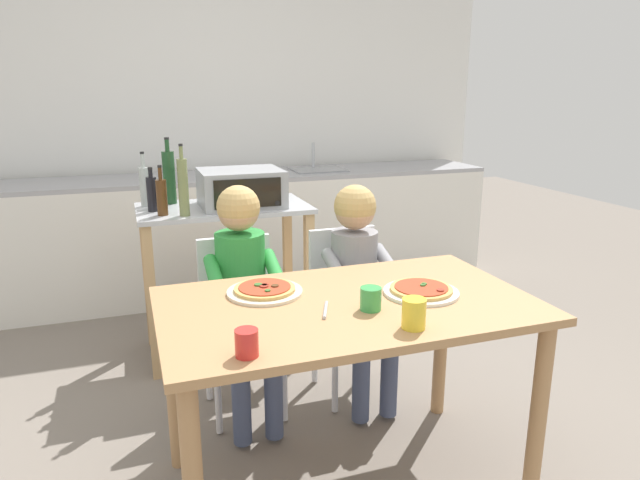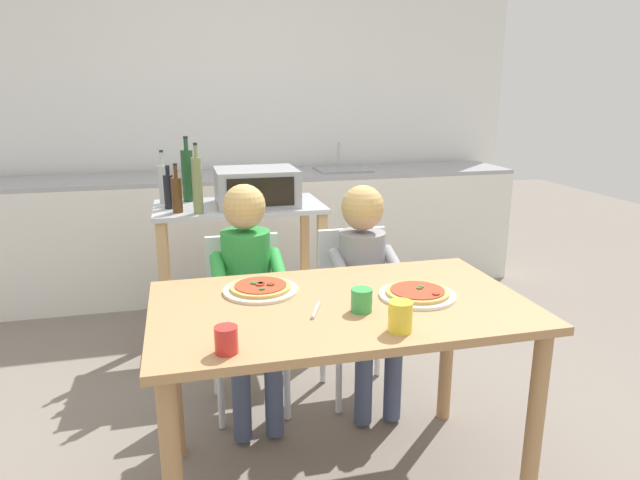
# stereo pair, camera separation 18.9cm
# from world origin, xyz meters

# --- Properties ---
(ground_plane) EXTENTS (10.81, 10.81, 0.00)m
(ground_plane) POSITION_xyz_m (0.00, 1.08, 0.00)
(ground_plane) COLOR slate
(back_wall_tiled) EXTENTS (4.43, 0.12, 2.70)m
(back_wall_tiled) POSITION_xyz_m (0.00, 2.76, 1.35)
(back_wall_tiled) COLOR white
(back_wall_tiled) RESTS_ON ground
(kitchen_counter) EXTENTS (3.99, 0.60, 1.08)m
(kitchen_counter) POSITION_xyz_m (0.00, 2.35, 0.44)
(kitchen_counter) COLOR silver
(kitchen_counter) RESTS_ON ground
(kitchen_island_cart) EXTENTS (0.93, 0.52, 0.86)m
(kitchen_island_cart) POSITION_xyz_m (-0.21, 1.32, 0.57)
(kitchen_island_cart) COLOR #B7BABF
(kitchen_island_cart) RESTS_ON ground
(toaster_oven) EXTENTS (0.44, 0.37, 0.20)m
(toaster_oven) POSITION_xyz_m (-0.11, 1.29, 0.96)
(toaster_oven) COLOR #999BA0
(toaster_oven) RESTS_ON kitchen_island_cart
(bottle_clear_vinegar) EXTENTS (0.05, 0.05, 0.26)m
(bottle_clear_vinegar) POSITION_xyz_m (-0.54, 1.19, 0.96)
(bottle_clear_vinegar) COLOR #4C2D14
(bottle_clear_vinegar) RESTS_ON kitchen_island_cart
(bottle_tall_green_wine) EXTENTS (0.05, 0.05, 0.36)m
(bottle_tall_green_wine) POSITION_xyz_m (-0.44, 1.14, 1.01)
(bottle_tall_green_wine) COLOR olive
(bottle_tall_green_wine) RESTS_ON kitchen_island_cart
(bottle_squat_spirits) EXTENTS (0.05, 0.05, 0.23)m
(bottle_squat_spirits) POSITION_xyz_m (-0.59, 1.30, 0.96)
(bottle_squat_spirits) COLOR black
(bottle_squat_spirits) RESTS_ON kitchen_island_cart
(bottle_slim_sauce) EXTENTS (0.07, 0.07, 0.37)m
(bottle_slim_sauce) POSITION_xyz_m (-0.48, 1.49, 1.01)
(bottle_slim_sauce) COLOR #1E4723
(bottle_slim_sauce) RESTS_ON kitchen_island_cart
(bottle_brown_beer) EXTENTS (0.05, 0.05, 0.30)m
(bottle_brown_beer) POSITION_xyz_m (-0.62, 1.46, 0.98)
(bottle_brown_beer) COLOR #ADB7B2
(bottle_brown_beer) RESTS_ON kitchen_island_cart
(dining_table) EXTENTS (1.32, 0.78, 0.76)m
(dining_table) POSITION_xyz_m (0.00, 0.00, 0.65)
(dining_table) COLOR #AD7F51
(dining_table) RESTS_ON ground
(dining_chair_left) EXTENTS (0.36, 0.36, 0.81)m
(dining_chair_left) POSITION_xyz_m (-0.26, 0.69, 0.48)
(dining_chair_left) COLOR silver
(dining_chair_left) RESTS_ON ground
(dining_chair_right) EXTENTS (0.36, 0.36, 0.81)m
(dining_chair_right) POSITION_xyz_m (0.28, 0.69, 0.48)
(dining_chair_right) COLOR silver
(dining_chair_right) RESTS_ON ground
(child_in_green_shirt) EXTENTS (0.32, 0.42, 1.07)m
(child_in_green_shirt) POSITION_xyz_m (-0.26, 0.57, 0.68)
(child_in_green_shirt) COLOR #424C6B
(child_in_green_shirt) RESTS_ON ground
(child_in_grey_shirt) EXTENTS (0.32, 0.42, 1.04)m
(child_in_grey_shirt) POSITION_xyz_m (0.28, 0.57, 0.68)
(child_in_grey_shirt) COLOR #424C6B
(child_in_grey_shirt) RESTS_ON ground
(pizza_plate_cream) EXTENTS (0.28, 0.28, 0.03)m
(pizza_plate_cream) POSITION_xyz_m (-0.26, 0.18, 0.77)
(pizza_plate_cream) COLOR beige
(pizza_plate_cream) RESTS_ON dining_table
(pizza_plate_white) EXTENTS (0.28, 0.28, 0.03)m
(pizza_plate_white) POSITION_xyz_m (0.28, -0.02, 0.77)
(pizza_plate_white) COLOR white
(pizza_plate_white) RESTS_ON dining_table
(drinking_cup_green) EXTENTS (0.07, 0.07, 0.08)m
(drinking_cup_green) POSITION_xyz_m (0.05, -0.10, 0.80)
(drinking_cup_green) COLOR green
(drinking_cup_green) RESTS_ON dining_table
(drinking_cup_red) EXTENTS (0.07, 0.07, 0.08)m
(drinking_cup_red) POSITION_xyz_m (-0.43, -0.30, 0.80)
(drinking_cup_red) COLOR red
(drinking_cup_red) RESTS_ON dining_table
(drinking_cup_yellow) EXTENTS (0.08, 0.08, 0.10)m
(drinking_cup_yellow) POSITION_xyz_m (0.11, -0.28, 0.81)
(drinking_cup_yellow) COLOR yellow
(drinking_cup_yellow) RESTS_ON dining_table
(serving_spoon) EXTENTS (0.07, 0.13, 0.01)m
(serving_spoon) POSITION_xyz_m (-0.11, -0.06, 0.76)
(serving_spoon) COLOR #B7BABF
(serving_spoon) RESTS_ON dining_table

